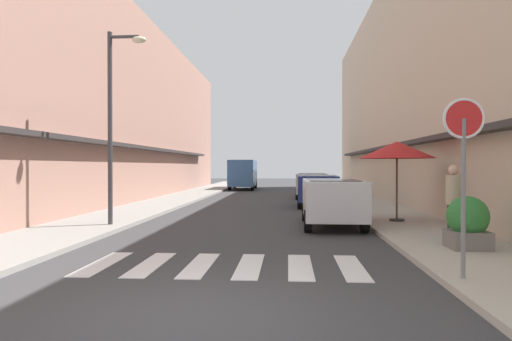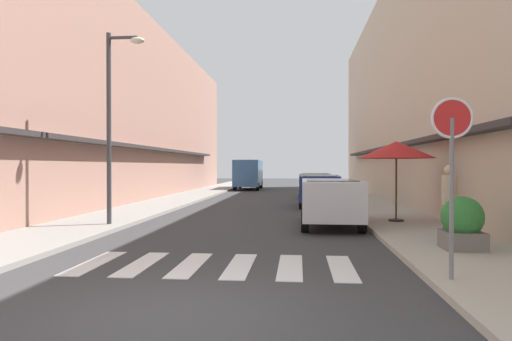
{
  "view_description": "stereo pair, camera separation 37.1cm",
  "coord_description": "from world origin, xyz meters",
  "px_view_note": "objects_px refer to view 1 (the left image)",
  "views": [
    {
      "loc": [
        1.2,
        -5.53,
        1.89
      ],
      "look_at": [
        0.0,
        11.3,
        1.72
      ],
      "focal_mm": 31.85,
      "sensor_mm": 36.0,
      "label": 1
    },
    {
      "loc": [
        1.57,
        -5.5,
        1.89
      ],
      "look_at": [
        0.0,
        11.3,
        1.72
      ],
      "focal_mm": 31.85,
      "sensor_mm": 36.0,
      "label": 2
    }
  ],
  "objects_px": {
    "parked_car_mid": "(318,187)",
    "delivery_van": "(243,172)",
    "parked_car_near": "(332,197)",
    "parked_car_far": "(312,182)",
    "pedestrian_walking_near": "(453,201)",
    "planter_corner": "(468,223)",
    "round_street_sign": "(464,140)",
    "cafe_umbrella": "(397,150)",
    "street_lamp": "(116,108)"
  },
  "relations": [
    {
      "from": "round_street_sign",
      "to": "planter_corner",
      "type": "xyz_separation_m",
      "value": [
        1.09,
        2.66,
        -1.62
      ]
    },
    {
      "from": "street_lamp",
      "to": "cafe_umbrella",
      "type": "xyz_separation_m",
      "value": [
        8.71,
        1.52,
        -1.24
      ]
    },
    {
      "from": "parked_car_near",
      "to": "street_lamp",
      "type": "height_order",
      "value": "street_lamp"
    },
    {
      "from": "round_street_sign",
      "to": "planter_corner",
      "type": "relative_size",
      "value": 2.52
    },
    {
      "from": "parked_car_mid",
      "to": "delivery_van",
      "type": "distance_m",
      "value": 16.01
    },
    {
      "from": "parked_car_far",
      "to": "planter_corner",
      "type": "height_order",
      "value": "parked_car_far"
    },
    {
      "from": "street_lamp",
      "to": "planter_corner",
      "type": "height_order",
      "value": "street_lamp"
    },
    {
      "from": "parked_car_mid",
      "to": "street_lamp",
      "type": "relative_size",
      "value": 0.68
    },
    {
      "from": "parked_car_mid",
      "to": "cafe_umbrella",
      "type": "height_order",
      "value": "cafe_umbrella"
    },
    {
      "from": "parked_car_near",
      "to": "round_street_sign",
      "type": "distance_m",
      "value": 7.18
    },
    {
      "from": "round_street_sign",
      "to": "street_lamp",
      "type": "relative_size",
      "value": 0.49
    },
    {
      "from": "parked_car_mid",
      "to": "pedestrian_walking_near",
      "type": "relative_size",
      "value": 2.22
    },
    {
      "from": "pedestrian_walking_near",
      "to": "parked_car_far",
      "type": "bearing_deg",
      "value": -0.99
    },
    {
      "from": "round_street_sign",
      "to": "planter_corner",
      "type": "distance_m",
      "value": 3.3
    },
    {
      "from": "parked_car_mid",
      "to": "round_street_sign",
      "type": "height_order",
      "value": "round_street_sign"
    },
    {
      "from": "parked_car_far",
      "to": "round_street_sign",
      "type": "xyz_separation_m",
      "value": [
        1.38,
        -19.48,
        1.38
      ]
    },
    {
      "from": "delivery_van",
      "to": "planter_corner",
      "type": "relative_size",
      "value": 4.82
    },
    {
      "from": "round_street_sign",
      "to": "parked_car_near",
      "type": "bearing_deg",
      "value": 101.31
    },
    {
      "from": "parked_car_near",
      "to": "pedestrian_walking_near",
      "type": "height_order",
      "value": "pedestrian_walking_near"
    },
    {
      "from": "parked_car_near",
      "to": "round_street_sign",
      "type": "xyz_separation_m",
      "value": [
        1.38,
        -6.91,
        1.38
      ]
    },
    {
      "from": "parked_car_near",
      "to": "pedestrian_walking_near",
      "type": "distance_m",
      "value": 4.22
    },
    {
      "from": "delivery_van",
      "to": "parked_car_near",
      "type": "bearing_deg",
      "value": -77.25
    },
    {
      "from": "parked_car_mid",
      "to": "cafe_umbrella",
      "type": "xyz_separation_m",
      "value": [
        2.13,
        -6.21,
        1.48
      ]
    },
    {
      "from": "parked_car_far",
      "to": "delivery_van",
      "type": "distance_m",
      "value": 10.74
    },
    {
      "from": "parked_car_mid",
      "to": "cafe_umbrella",
      "type": "bearing_deg",
      "value": -71.07
    },
    {
      "from": "parked_car_mid",
      "to": "parked_car_far",
      "type": "distance_m",
      "value": 5.7
    },
    {
      "from": "cafe_umbrella",
      "to": "delivery_van",
      "type": "bearing_deg",
      "value": 108.4
    },
    {
      "from": "street_lamp",
      "to": "planter_corner",
      "type": "bearing_deg",
      "value": -20.58
    },
    {
      "from": "parked_car_near",
      "to": "cafe_umbrella",
      "type": "distance_m",
      "value": 2.68
    },
    {
      "from": "parked_car_far",
      "to": "round_street_sign",
      "type": "height_order",
      "value": "round_street_sign"
    },
    {
      "from": "round_street_sign",
      "to": "delivery_van",
      "type": "bearing_deg",
      "value": 102.4
    },
    {
      "from": "planter_corner",
      "to": "pedestrian_walking_near",
      "type": "distance_m",
      "value": 0.91
    },
    {
      "from": "parked_car_near",
      "to": "parked_car_mid",
      "type": "height_order",
      "value": "same"
    },
    {
      "from": "delivery_van",
      "to": "cafe_umbrella",
      "type": "relative_size",
      "value": 2.11
    },
    {
      "from": "parked_car_mid",
      "to": "parked_car_far",
      "type": "bearing_deg",
      "value": 90.0
    },
    {
      "from": "parked_car_near",
      "to": "street_lamp",
      "type": "distance_m",
      "value": 7.18
    },
    {
      "from": "planter_corner",
      "to": "pedestrian_walking_near",
      "type": "bearing_deg",
      "value": 90.81
    },
    {
      "from": "parked_car_far",
      "to": "planter_corner",
      "type": "xyz_separation_m",
      "value": [
        2.47,
        -16.82,
        -0.25
      ]
    },
    {
      "from": "delivery_van",
      "to": "pedestrian_walking_near",
      "type": "height_order",
      "value": "delivery_van"
    },
    {
      "from": "street_lamp",
      "to": "pedestrian_walking_near",
      "type": "height_order",
      "value": "street_lamp"
    },
    {
      "from": "parked_car_far",
      "to": "parked_car_mid",
      "type": "bearing_deg",
      "value": -90.0
    },
    {
      "from": "delivery_van",
      "to": "planter_corner",
      "type": "height_order",
      "value": "delivery_van"
    },
    {
      "from": "parked_car_near",
      "to": "parked_car_far",
      "type": "distance_m",
      "value": 12.57
    },
    {
      "from": "pedestrian_walking_near",
      "to": "planter_corner",
      "type": "bearing_deg",
      "value": 171.08
    },
    {
      "from": "parked_car_near",
      "to": "delivery_van",
      "type": "relative_size",
      "value": 0.73
    },
    {
      "from": "street_lamp",
      "to": "planter_corner",
      "type": "distance_m",
      "value": 10.12
    },
    {
      "from": "round_street_sign",
      "to": "planter_corner",
      "type": "bearing_deg",
      "value": 67.72
    },
    {
      "from": "parked_car_far",
      "to": "street_lamp",
      "type": "relative_size",
      "value": 0.75
    },
    {
      "from": "parked_car_mid",
      "to": "pedestrian_walking_near",
      "type": "height_order",
      "value": "pedestrian_walking_near"
    },
    {
      "from": "street_lamp",
      "to": "parked_car_far",
      "type": "bearing_deg",
      "value": 63.87
    }
  ]
}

